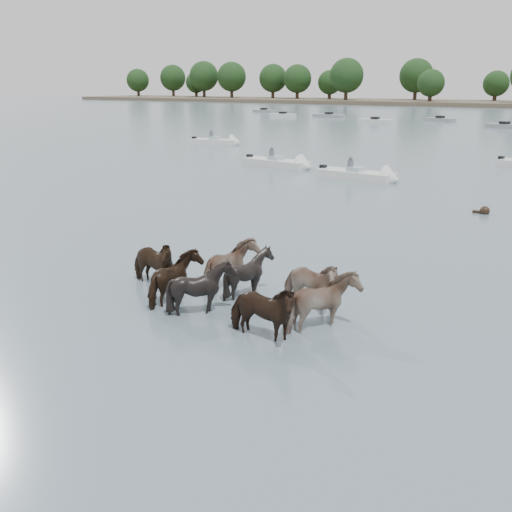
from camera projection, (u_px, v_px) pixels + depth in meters
The scene contains 8 objects.
ground at pixel (157, 304), 15.29m from camera, with size 400.00×400.00×0.00m, color #4B616C.
shoreline at pixel (311, 101), 172.80m from camera, with size 160.00×30.00×1.00m, color #4C4233.
pony_herd at pixel (236, 285), 14.98m from camera, with size 7.18×3.81×1.58m.
swimming_pony at pixel (483, 211), 25.81m from camera, with size 0.72×0.44×0.44m.
motorboat_a at pixel (285, 164), 39.84m from camera, with size 5.66×2.43×1.92m.
motorboat_b at pixel (367, 176), 34.64m from camera, with size 5.41×2.23×1.92m.
motorboat_f at pixel (222, 142), 54.65m from camera, with size 5.03×2.43×1.92m.
treeline at pixel (309, 78), 172.55m from camera, with size 149.25×22.75×12.36m.
Camera 1 is at (9.68, -10.83, 5.55)m, focal length 41.03 mm.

